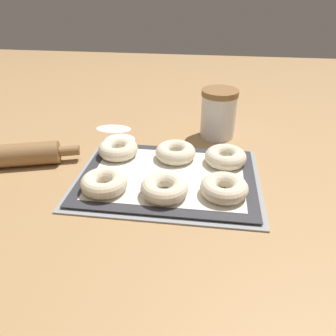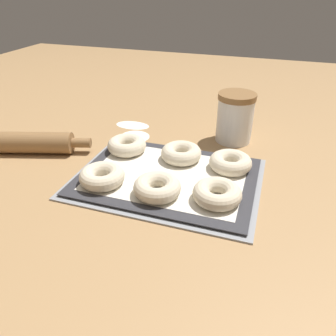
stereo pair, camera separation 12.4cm
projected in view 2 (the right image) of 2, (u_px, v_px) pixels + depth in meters
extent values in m
plane|color=#A87F51|center=(164.00, 178.00, 0.78)|extent=(2.80, 2.80, 0.00)
cube|color=#93969B|center=(168.00, 177.00, 0.78)|extent=(0.43, 0.32, 0.01)
cube|color=#333338|center=(168.00, 175.00, 0.78)|extent=(0.41, 0.30, 0.00)
cube|color=silver|center=(168.00, 175.00, 0.78)|extent=(0.36, 0.25, 0.00)
torus|color=beige|center=(102.00, 176.00, 0.74)|extent=(0.10, 0.10, 0.04)
torus|color=beige|center=(157.00, 187.00, 0.70)|extent=(0.10, 0.10, 0.04)
torus|color=beige|center=(217.00, 193.00, 0.68)|extent=(0.10, 0.10, 0.04)
torus|color=beige|center=(127.00, 145.00, 0.87)|extent=(0.10, 0.10, 0.04)
torus|color=beige|center=(181.00, 153.00, 0.83)|extent=(0.10, 0.10, 0.04)
torus|color=beige|center=(230.00, 162.00, 0.79)|extent=(0.10, 0.10, 0.04)
cylinder|color=white|center=(235.00, 120.00, 0.93)|extent=(0.10, 0.10, 0.13)
cylinder|color=olive|center=(237.00, 96.00, 0.90)|extent=(0.11, 0.11, 0.02)
cylinder|color=olive|center=(14.00, 142.00, 0.89)|extent=(0.32, 0.15, 0.06)
cylinder|color=olive|center=(82.00, 143.00, 0.88)|extent=(0.06, 0.04, 0.03)
ellipsoid|color=white|center=(135.00, 136.00, 0.98)|extent=(0.09, 0.09, 0.00)
ellipsoid|color=white|center=(133.00, 125.00, 1.06)|extent=(0.11, 0.06, 0.00)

